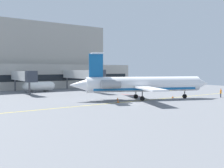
% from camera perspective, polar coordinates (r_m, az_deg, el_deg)
% --- Properties ---
extents(ground, '(120.00, 120.00, 0.11)m').
position_cam_1_polar(ground, '(46.01, 4.29, -4.36)').
color(ground, slate).
extents(terminal_building, '(75.38, 11.12, 21.64)m').
position_cam_1_polar(terminal_building, '(85.26, -17.74, 4.70)').
color(terminal_building, '#ADA89E').
rests_on(terminal_building, ground).
extents(jet_bridge_west, '(2.40, 22.60, 6.06)m').
position_cam_1_polar(jet_bridge_west, '(71.70, -6.77, 2.15)').
color(jet_bridge_west, silver).
rests_on(jet_bridge_west, ground).
extents(jet_bridge_east, '(2.40, 18.25, 5.80)m').
position_cam_1_polar(jet_bridge_east, '(68.00, -19.68, 1.71)').
color(jet_bridge_east, silver).
rests_on(jet_bridge_east, ground).
extents(regional_jet, '(28.86, 21.15, 9.27)m').
position_cam_1_polar(regional_jet, '(51.09, 6.86, -0.07)').
color(regional_jet, white).
rests_on(regional_jet, ground).
extents(baggage_tug, '(3.22, 2.17, 2.22)m').
position_cam_1_polar(baggage_tug, '(74.14, 1.31, -0.65)').
color(baggage_tug, silver).
rests_on(baggage_tug, ground).
extents(fuel_tank, '(8.46, 3.42, 2.82)m').
position_cam_1_polar(fuel_tank, '(71.20, -16.28, -0.48)').
color(fuel_tank, white).
rests_on(fuel_tank, ground).
extents(marshaller, '(0.79, 0.42, 1.99)m').
position_cam_1_polar(marshaller, '(59.54, 23.56, -1.86)').
color(marshaller, '#191E33').
rests_on(marshaller, ground).
extents(safety_cone_alpha, '(0.47, 0.47, 0.55)m').
position_cam_1_polar(safety_cone_alpha, '(54.92, 13.70, -2.90)').
color(safety_cone_alpha, orange).
rests_on(safety_cone_alpha, ground).
extents(safety_cone_bravo, '(0.47, 0.47, 0.55)m').
position_cam_1_polar(safety_cone_bravo, '(50.10, 1.30, -3.39)').
color(safety_cone_bravo, orange).
rests_on(safety_cone_bravo, ground).
extents(safety_cone_charlie, '(0.47, 0.47, 0.55)m').
position_cam_1_polar(safety_cone_charlie, '(45.96, 1.38, -3.99)').
color(safety_cone_charlie, orange).
rests_on(safety_cone_charlie, ground).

